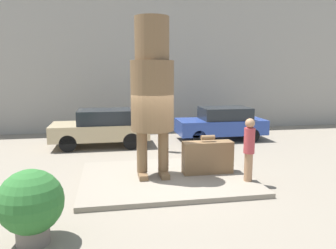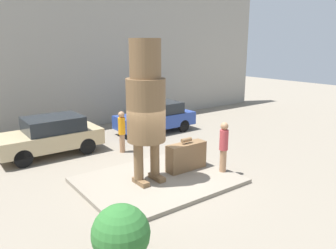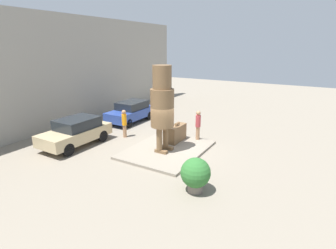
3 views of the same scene
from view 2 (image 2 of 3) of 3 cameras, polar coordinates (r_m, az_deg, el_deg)
ground_plane at (r=10.95m, az=-1.75°, el=-10.02°), size 60.00×60.00×0.00m
pedestal at (r=10.93m, az=-1.75°, el=-9.71°), size 4.86×3.75×0.13m
building_backdrop at (r=17.83m, az=-18.30°, el=11.11°), size 28.00×0.60×7.54m
statue_figure at (r=10.00m, az=-3.88°, el=4.10°), size 1.21×1.21×4.47m
giant_suitcase at (r=11.50m, az=3.19°, el=-5.54°), size 1.48×0.47×1.15m
tourist at (r=11.31m, az=9.68°, el=-3.53°), size 0.30×0.30×1.75m
parked_car_tan at (r=14.14m, az=-19.77°, el=-1.72°), size 4.02×1.88×1.56m
parked_car_blue at (r=16.73m, az=-2.10°, el=1.35°), size 4.00×1.76×1.52m
planter_pot at (r=6.88m, az=-8.20°, el=-18.57°), size 1.18×1.18×1.40m
worker_hivis at (r=13.67m, az=-8.05°, el=-0.97°), size 0.30×0.30×1.74m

